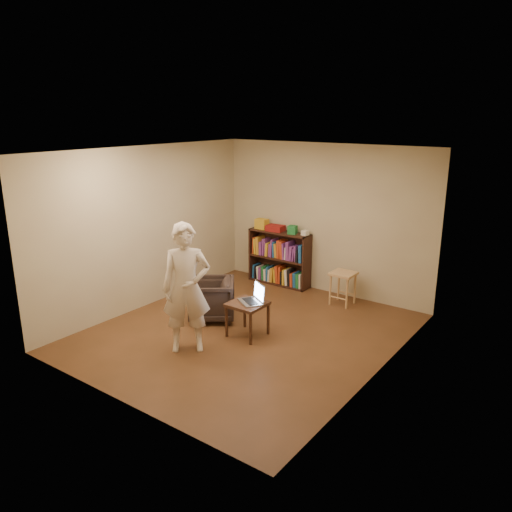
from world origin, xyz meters
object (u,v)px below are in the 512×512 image
Objects in this scene: laptop at (254,298)px; armchair at (211,299)px; bookshelf at (280,261)px; stool at (343,279)px; side_table at (247,308)px; person at (186,288)px.

armchair is at bearing -154.30° from laptop.
bookshelf reaches higher than laptop.
stool reaches higher than side_table.
laptop reaches higher than armchair.
stool is 2.21m from armchair.
stool is 1.90m from laptop.
laptop is 0.26× the size of person.
laptop is at bearing -65.83° from bookshelf.
armchair is 1.21m from person.
side_table is 0.17m from laptop.
person is at bearing -108.99° from stool.
armchair is at bearing -88.45° from bookshelf.
person is (0.44, -0.98, 0.56)m from armchair.
stool is 0.32× the size of person.
person reaches higher than stool.
armchair is 1.52× the size of laptop.
person is (-0.93, -2.71, 0.43)m from stool.
stool is 1.98m from side_table.
stool is 1.21× the size of laptop.
bookshelf is at bearing 145.99° from laptop.
side_table is 1.10× the size of laptop.
person is (-0.44, -0.88, 0.31)m from laptop.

